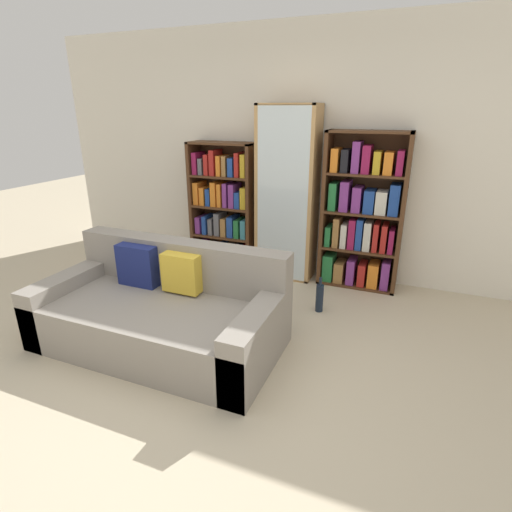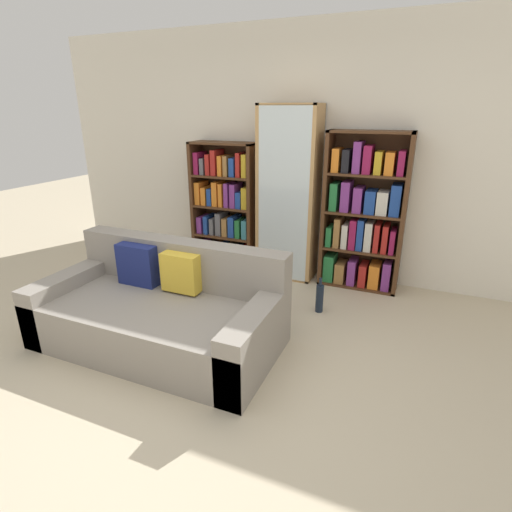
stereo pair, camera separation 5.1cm
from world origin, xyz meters
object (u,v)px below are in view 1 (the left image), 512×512
bookshelf_right (362,217)px  wine_bottle (320,297)px  couch (162,312)px  bookshelf_left (224,209)px  display_cabinet (288,195)px

bookshelf_right → wine_bottle: bearing=-106.4°
couch → wine_bottle: couch is taller
couch → bookshelf_right: bearing=53.9°
bookshelf_right → wine_bottle: (-0.23, -0.78, -0.63)m
bookshelf_right → bookshelf_left: bearing=180.0°
bookshelf_left → display_cabinet: size_ratio=0.78×
bookshelf_left → wine_bottle: bookshelf_left is taller
bookshelf_left → display_cabinet: (0.80, -0.02, 0.23)m
wine_bottle → display_cabinet: bearing=127.8°
display_cabinet → bookshelf_left: bearing=178.8°
display_cabinet → couch: bearing=-105.3°
bookshelf_left → wine_bottle: bearing=-29.3°
wine_bottle → bookshelf_left: bearing=150.7°
bookshelf_left → wine_bottle: (1.39, -0.78, -0.56)m
bookshelf_right → wine_bottle: bookshelf_right is taller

